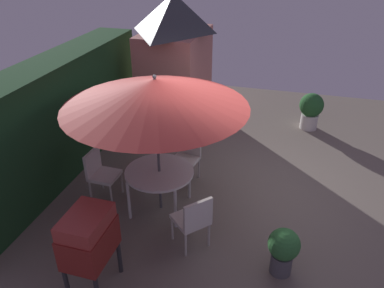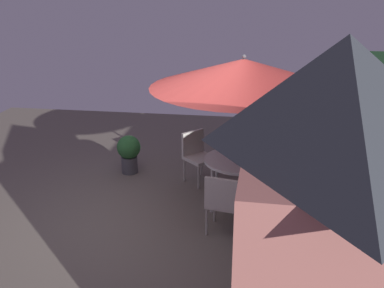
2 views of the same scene
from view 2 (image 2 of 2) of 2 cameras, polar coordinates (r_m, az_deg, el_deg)
ground_plane at (r=6.76m, az=-4.52°, el=-9.52°), size 11.00×11.00×0.00m
garden_shed at (r=3.60m, az=17.08°, el=-10.71°), size 2.03×1.43×3.03m
patio_table at (r=6.94m, az=6.23°, el=-2.46°), size 1.13×1.13×0.75m
patio_umbrella at (r=6.53m, az=6.71°, el=9.11°), size 2.78×2.78×2.38m
bbq_grill at (r=8.56m, az=8.64°, el=3.03°), size 0.71×0.51×1.20m
chair_near_shed at (r=7.03m, az=15.28°, el=-4.24°), size 0.48×0.48×0.90m
chair_far_side at (r=7.74m, az=0.67°, el=-1.19°), size 0.65×0.65×0.90m
chair_toward_hedge at (r=6.13m, az=4.08°, el=-7.30°), size 0.54×0.54×0.90m
potted_plant_by_grill at (r=8.17m, az=-8.19°, el=-0.98°), size 0.44×0.44×0.72m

